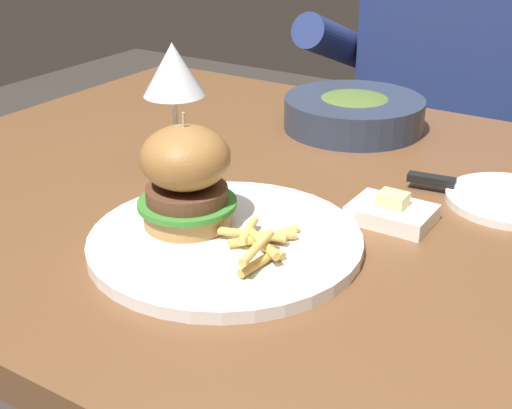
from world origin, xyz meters
The scene contains 10 objects.
dining_table centered at (0.00, 0.00, 0.65)m, with size 1.19×0.87×0.74m.
main_plate centered at (-0.02, -0.17, 0.75)m, with size 0.30×0.30×0.01m, color white.
burger_sandwich centered at (-0.07, -0.16, 0.81)m, with size 0.11×0.11×0.13m.
fries_pile centered at (0.03, -0.17, 0.76)m, with size 0.09×0.12×0.03m.
wine_glass centered at (-0.22, 0.00, 0.87)m, with size 0.08×0.08×0.17m.
bread_plate centered at (0.21, 0.11, 0.74)m, with size 0.16×0.16×0.01m, color white.
table_knife centered at (0.16, 0.11, 0.75)m, with size 0.20×0.04×0.01m.
butter_dish centered at (0.11, -0.01, 0.75)m, with size 0.09×0.07×0.04m.
soup_bowl centered at (-0.08, 0.27, 0.77)m, with size 0.22×0.22×0.06m.
diner_person centered at (-0.06, 0.71, 0.56)m, with size 0.51×0.36×1.18m.
Camera 1 is at (0.37, -0.72, 1.11)m, focal length 50.00 mm.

